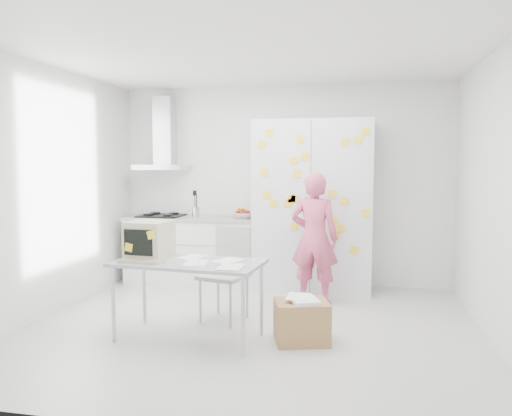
% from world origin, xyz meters
% --- Properties ---
extents(floor, '(4.50, 4.00, 0.02)m').
position_xyz_m(floor, '(0.00, 0.00, -0.01)').
color(floor, silver).
rests_on(floor, ground).
extents(walls, '(4.52, 4.01, 2.70)m').
position_xyz_m(walls, '(0.00, 0.72, 1.35)').
color(walls, white).
rests_on(walls, ground).
extents(ceiling, '(4.50, 4.00, 0.02)m').
position_xyz_m(ceiling, '(0.00, 0.00, 2.70)').
color(ceiling, white).
rests_on(ceiling, walls).
extents(counter_run, '(1.84, 0.63, 1.28)m').
position_xyz_m(counter_run, '(-1.20, 1.70, 0.47)').
color(counter_run, white).
rests_on(counter_run, ground).
extents(range_hood, '(0.70, 0.48, 1.01)m').
position_xyz_m(range_hood, '(-1.65, 1.84, 1.96)').
color(range_hood, silver).
rests_on(range_hood, walls).
extents(tall_cabinet, '(1.50, 0.68, 2.20)m').
position_xyz_m(tall_cabinet, '(0.45, 1.67, 1.10)').
color(tall_cabinet, silver).
rests_on(tall_cabinet, ground).
extents(person, '(0.61, 0.45, 1.55)m').
position_xyz_m(person, '(0.53, 1.03, 0.78)').
color(person, '#D45274').
rests_on(person, ground).
extents(desk, '(1.43, 0.80, 1.09)m').
position_xyz_m(desk, '(-0.79, -0.36, 0.83)').
color(desk, '#9FA3A9').
rests_on(desk, ground).
extents(chair, '(0.54, 0.54, 0.98)m').
position_xyz_m(chair, '(-0.32, 0.25, 0.56)').
color(chair, '#ADADAB').
rests_on(chair, ground).
extents(cardboard_box, '(0.57, 0.50, 0.42)m').
position_xyz_m(cardboard_box, '(0.53, -0.30, 0.20)').
color(cardboard_box, '#A47D47').
rests_on(cardboard_box, ground).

